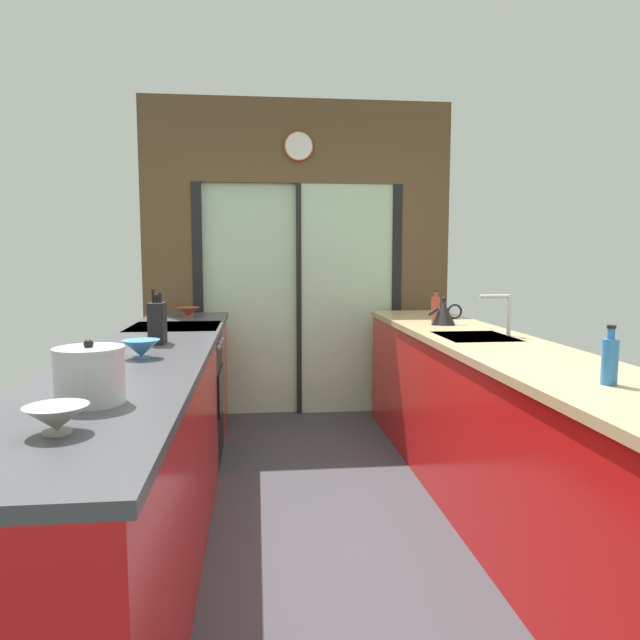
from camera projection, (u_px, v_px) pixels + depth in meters
The scene contains 14 objects.
ground_plane at pixel (322, 494), 3.45m from camera, with size 5.04×7.60×0.02m, color #38383D.
back_wall_unit at pixel (299, 240), 5.06m from camera, with size 2.64×0.12×2.70m.
left_counter_run at pixel (146, 446), 2.84m from camera, with size 0.62×3.80×0.92m.
right_counter_run at pixel (493, 425), 3.20m from camera, with size 0.62×3.80×0.92m.
sink_faucet at pixel (504, 308), 3.40m from camera, with size 0.19×0.02×0.24m.
oven_range at pixel (177, 395), 3.94m from camera, with size 0.60×0.60×0.92m.
mixing_bowl_near at pixel (57, 418), 1.53m from camera, with size 0.17×0.17×0.07m.
mixing_bowl_mid at pixel (141, 348), 2.66m from camera, with size 0.17×0.17×0.08m.
mixing_bowl_far at pixel (188, 312), 4.50m from camera, with size 0.18×0.18×0.07m.
knife_block at pixel (157, 323), 3.09m from camera, with size 0.08×0.14×0.29m.
stock_pot at pixel (90, 375), 1.83m from camera, with size 0.22×0.22×0.20m.
kettle at pixel (444, 313), 3.97m from camera, with size 0.24×0.16×0.19m.
soap_bottle_near at pixel (610, 360), 2.10m from camera, with size 0.06×0.06×0.22m.
soap_bottle_far at pixel (436, 308), 4.14m from camera, with size 0.06×0.06×0.23m.
Camera 1 is at (-0.37, -2.70, 1.38)m, focal length 32.96 mm.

